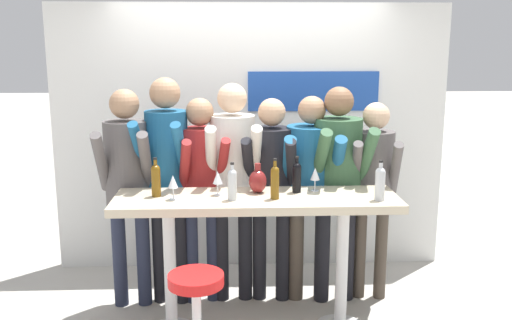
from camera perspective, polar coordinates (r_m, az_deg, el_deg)
name	(u,v)px	position (r m, az deg, el deg)	size (l,w,h in m)	color
back_wall	(251,138)	(5.35, -0.52, 2.22)	(3.64, 0.12, 2.47)	silver
tasting_table	(257,221)	(4.14, 0.05, -6.14)	(2.04, 0.57, 1.04)	beige
bar_stool	(197,310)	(3.74, -5.96, -14.71)	(0.37, 0.37, 0.71)	silver
person_far_left	(127,174)	(4.59, -12.74, -1.38)	(0.43, 0.55, 1.77)	#23283D
person_left	(167,165)	(4.57, -8.90, -0.47)	(0.45, 0.59, 1.86)	black
person_center_left	(201,177)	(4.57, -5.51, -1.67)	(0.43, 0.56, 1.70)	#23283D
person_center	(233,168)	(4.58, -2.34, -0.84)	(0.44, 0.56, 1.81)	black
person_center_right	(271,178)	(4.60, 1.54, -1.79)	(0.47, 0.57, 1.69)	black
person_right	(311,178)	(4.62, 5.48, -1.75)	(0.49, 0.57, 1.71)	#473D33
person_far_right	(337,172)	(4.61, 8.14, -1.17)	(0.49, 0.60, 1.78)	black
person_rightmost	(374,179)	(4.73, 11.68, -1.83)	(0.43, 0.55, 1.65)	#473D33
wine_bottle_0	(297,176)	(4.18, 4.10, -1.59)	(0.06, 0.06, 0.27)	black
wine_bottle_1	(156,179)	(4.12, -9.98, -1.85)	(0.07, 0.07, 0.28)	brown
wine_bottle_2	(380,182)	(4.05, 12.30, -2.16)	(0.07, 0.07, 0.29)	#B7BCC1
wine_bottle_3	(232,183)	(3.97, -2.39, -2.31)	(0.06, 0.06, 0.27)	#B7BCC1
wine_bottle_4	(275,181)	(4.00, 1.90, -2.09)	(0.06, 0.06, 0.29)	brown
wine_glass_0	(173,182)	(4.02, -8.31, -2.23)	(0.07, 0.07, 0.18)	silver
wine_glass_1	(218,178)	(4.10, -3.86, -1.84)	(0.07, 0.07, 0.18)	silver
wine_glass_2	(315,175)	(4.22, 5.93, -1.47)	(0.07, 0.07, 0.18)	silver
decorative_vase	(258,181)	(4.17, 0.17, -2.11)	(0.13, 0.13, 0.22)	maroon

